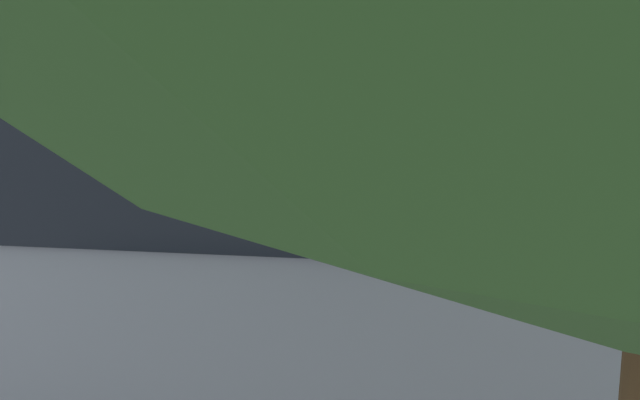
# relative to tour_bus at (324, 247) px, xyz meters

# --- Properties ---
(ground_plane) EXTENTS (80.00, 80.00, 0.00)m
(ground_plane) POSITION_rel_tour_bus_xyz_m (-0.05, -4.81, -1.65)
(ground_plane) COLOR #4C4C51
(tour_bus) EXTENTS (11.12, 2.66, 3.25)m
(tour_bus) POSITION_rel_tour_bus_xyz_m (0.00, 0.00, 0.00)
(tour_bus) COLOR #8C939E
(tour_bus) RESTS_ON ground_plane
(spectator_far_left) EXTENTS (0.57, 0.39, 1.78)m
(spectator_far_left) POSITION_rel_tour_bus_xyz_m (-1.85, -2.10, -0.58)
(spectator_far_left) COLOR #473823
(spectator_far_left) RESTS_ON ground_plane
(spectator_left) EXTENTS (0.58, 0.37, 1.73)m
(spectator_left) POSITION_rel_tour_bus_xyz_m (-0.96, -2.49, -0.62)
(spectator_left) COLOR black
(spectator_left) RESTS_ON ground_plane
(spectator_centre) EXTENTS (0.58, 0.37, 1.65)m
(spectator_centre) POSITION_rel_tour_bus_xyz_m (0.23, -2.51, -0.67)
(spectator_centre) COLOR black
(spectator_centre) RESTS_ON ground_plane
(spectator_right) EXTENTS (0.57, 0.39, 1.75)m
(spectator_right) POSITION_rel_tour_bus_xyz_m (1.18, -2.08, -0.61)
(spectator_right) COLOR #473823
(spectator_right) RESTS_ON ground_plane
(spectator_far_right) EXTENTS (0.58, 0.35, 1.67)m
(spectator_far_right) POSITION_rel_tour_bus_xyz_m (2.18, -2.43, -0.66)
(spectator_far_right) COLOR black
(spectator_far_right) RESTS_ON ground_plane
(parked_motorcycle_silver) EXTENTS (2.05, 0.58, 0.99)m
(parked_motorcycle_silver) POSITION_rel_tour_bus_xyz_m (2.56, -1.76, -1.16)
(parked_motorcycle_silver) COLOR black
(parked_motorcycle_silver) RESTS_ON ground_plane
(stunt_motorcycle) EXTENTS (1.85, 0.65, 1.92)m
(stunt_motorcycle) POSITION_rel_tour_bus_xyz_m (2.49, -7.72, -0.59)
(stunt_motorcycle) COLOR black
(stunt_motorcycle) RESTS_ON ground_plane
(traffic_cone) EXTENTS (0.34, 0.34, 0.63)m
(traffic_cone) POSITION_rel_tour_bus_xyz_m (0.57, -7.52, -1.34)
(traffic_cone) COLOR orange
(traffic_cone) RESTS_ON ground_plane
(bay_line_b) EXTENTS (0.21, 4.24, 0.01)m
(bay_line_b) POSITION_rel_tour_bus_xyz_m (-2.35, -5.96, -1.64)
(bay_line_b) COLOR white
(bay_line_b) RESTS_ON ground_plane
(bay_line_c) EXTENTS (0.20, 4.05, 0.01)m
(bay_line_c) POSITION_rel_tour_bus_xyz_m (0.53, -5.96, -1.64)
(bay_line_c) COLOR white
(bay_line_c) RESTS_ON ground_plane
(bay_line_d) EXTENTS (0.21, 4.17, 0.01)m
(bay_line_d) POSITION_rel_tour_bus_xyz_m (3.40, -5.96, -1.64)
(bay_line_d) COLOR white
(bay_line_d) RESTS_ON ground_plane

